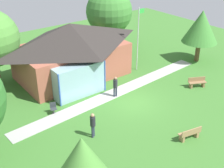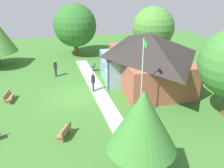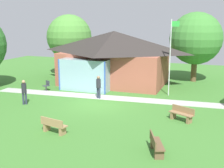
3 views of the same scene
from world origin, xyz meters
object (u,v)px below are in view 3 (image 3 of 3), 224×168
(pavilion, at_px, (113,57))
(patio_chair_west, at_px, (47,86))
(visitor_strolling_lawn, at_px, (24,90))
(tree_behind_pavilion_left, at_px, (69,37))
(bench_front_right, at_px, (156,145))
(tree_behind_pavilion_right, at_px, (196,39))
(bench_front_center, at_px, (54,126))
(bench_mid_right, at_px, (182,114))
(flagpole, at_px, (171,54))
(visitor_on_path, at_px, (99,85))

(pavilion, distance_m, patio_chair_west, 6.51)
(pavilion, relative_size, visitor_strolling_lawn, 5.81)
(pavilion, xyz_separation_m, tree_behind_pavilion_left, (-5.84, 2.67, 1.50))
(bench_front_right, height_order, tree_behind_pavilion_right, tree_behind_pavilion_right)
(bench_front_center, relative_size, bench_mid_right, 1.01)
(bench_mid_right, relative_size, visitor_strolling_lawn, 0.88)
(flagpole, relative_size, bench_mid_right, 3.81)
(flagpole, xyz_separation_m, visitor_strolling_lawn, (-9.06, -6.04, -2.20))
(bench_front_center, distance_m, visitor_strolling_lawn, 6.13)
(bench_mid_right, bearing_deg, tree_behind_pavilion_right, -61.68)
(bench_front_right, height_order, bench_mid_right, same)
(flagpole, distance_m, bench_front_right, 10.85)
(bench_front_right, bearing_deg, patio_chair_west, -148.85)
(bench_front_right, height_order, visitor_on_path, visitor_on_path)
(bench_front_right, distance_m, tree_behind_pavilion_left, 20.22)
(bench_mid_right, bearing_deg, visitor_strolling_lawn, 28.60)
(bench_front_center, xyz_separation_m, visitor_on_path, (-0.44, 7.08, 0.62))
(visitor_strolling_lawn, relative_size, tree_behind_pavilion_right, 0.27)
(bench_front_right, xyz_separation_m, tree_behind_pavilion_left, (-12.54, 15.45, 3.61))
(bench_front_center, distance_m, visitor_on_path, 7.12)
(flagpole, distance_m, bench_mid_right, 6.56)
(bench_front_right, xyz_separation_m, bench_mid_right, (0.54, 4.73, 0.00))
(bench_front_right, bearing_deg, flagpole, 164.59)
(bench_front_right, relative_size, patio_chair_west, 1.81)
(patio_chair_west, height_order, visitor_on_path, visitor_on_path)
(bench_front_center, xyz_separation_m, tree_behind_pavilion_right, (5.70, 16.09, 3.68))
(bench_front_center, height_order, patio_chair_west, patio_chair_west)
(pavilion, relative_size, bench_front_right, 6.50)
(bench_front_right, bearing_deg, bench_front_center, -116.62)
(tree_behind_pavilion_left, bearing_deg, patio_chair_west, -77.43)
(tree_behind_pavilion_left, bearing_deg, tree_behind_pavilion_right, 5.02)
(bench_front_center, xyz_separation_m, bench_front_right, (5.49, -0.48, 0.00))
(visitor_strolling_lawn, height_order, tree_behind_pavilion_right, tree_behind_pavilion_right)
(flagpole, xyz_separation_m, tree_behind_pavilion_right, (1.33, 6.16, 0.86))
(bench_mid_right, xyz_separation_m, tree_behind_pavilion_left, (-13.08, 10.73, 3.61))
(bench_front_right, bearing_deg, visitor_strolling_lawn, -134.81)
(flagpole, height_order, bench_mid_right, flagpole)
(bench_mid_right, distance_m, visitor_strolling_lawn, 10.76)
(bench_mid_right, bearing_deg, tree_behind_pavilion_left, -12.67)
(pavilion, distance_m, flagpole, 6.09)
(tree_behind_pavilion_right, bearing_deg, visitor_strolling_lawn, -130.43)
(visitor_strolling_lawn, bearing_deg, tree_behind_pavilion_right, -162.65)
(bench_mid_right, xyz_separation_m, visitor_on_path, (-6.47, 2.84, 0.62))
(visitor_on_path, bearing_deg, visitor_strolling_lawn, 49.66)
(bench_front_center, height_order, tree_behind_pavilion_left, tree_behind_pavilion_left)
(bench_front_center, bearing_deg, tree_behind_pavilion_right, 82.11)
(patio_chair_west, xyz_separation_m, tree_behind_pavilion_right, (11.15, 8.25, 3.67))
(visitor_on_path, relative_size, visitor_strolling_lawn, 1.00)
(bench_front_right, distance_m, visitor_strolling_lawn, 11.11)
(pavilion, xyz_separation_m, tree_behind_pavilion_right, (6.90, 3.79, 1.57))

